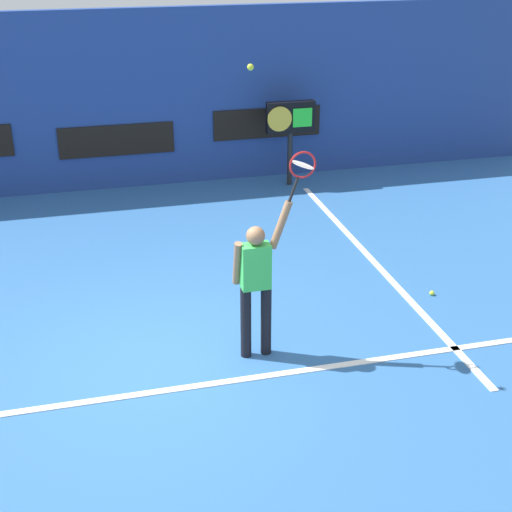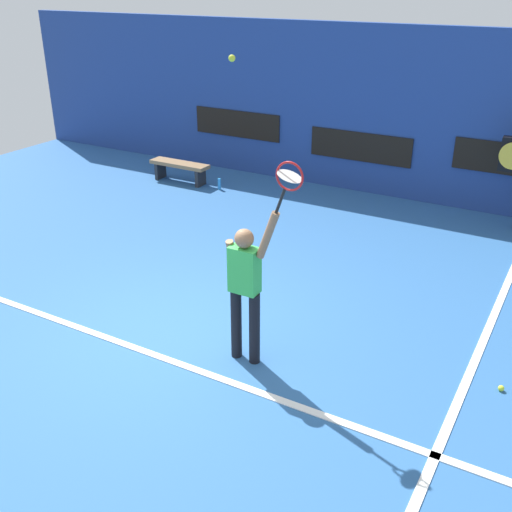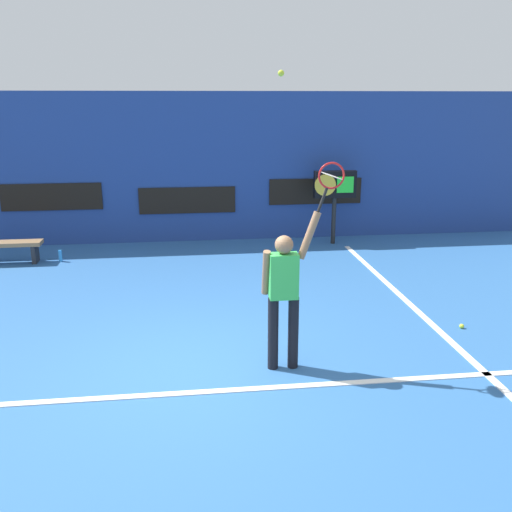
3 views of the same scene
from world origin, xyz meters
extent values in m
plane|color=#2D609E|center=(0.00, 0.00, 0.00)|extent=(18.00, 18.00, 0.00)
cube|color=navy|center=(0.00, 6.58, 1.69)|extent=(18.00, 0.20, 3.38)
cube|color=black|center=(0.00, 6.46, 0.96)|extent=(2.20, 0.03, 0.60)
cube|color=black|center=(3.00, 6.46, 1.11)|extent=(2.20, 0.03, 0.60)
cube|color=white|center=(0.00, -0.57, 0.01)|extent=(10.00, 0.10, 0.01)
cube|color=white|center=(3.53, 2.00, 0.01)|extent=(0.10, 7.00, 0.01)
cylinder|color=black|center=(0.98, -0.07, 0.46)|extent=(0.13, 0.13, 0.92)
cylinder|color=black|center=(1.23, -0.07, 0.46)|extent=(0.13, 0.13, 0.92)
cube|color=green|center=(1.10, -0.07, 1.20)|extent=(0.34, 0.20, 0.55)
sphere|color=#8C6647|center=(1.10, -0.07, 1.58)|extent=(0.22, 0.22, 0.22)
cylinder|color=#8C6647|center=(1.40, -0.07, 1.68)|extent=(0.28, 0.09, 0.58)
cylinder|color=#8C6647|center=(0.90, 0.01, 1.22)|extent=(0.09, 0.23, 0.58)
cylinder|color=black|center=(1.54, -0.07, 2.10)|extent=(0.13, 0.03, 0.29)
torus|color=red|center=(1.64, -0.07, 2.38)|extent=(0.40, 0.02, 0.40)
cylinder|color=silver|center=(1.64, -0.07, 2.38)|extent=(0.25, 0.27, 0.09)
sphere|color=#CCE033|center=(1.03, -0.15, 3.49)|extent=(0.07, 0.07, 0.07)
cylinder|color=black|center=(3.30, 5.85, 0.53)|extent=(0.10, 0.10, 1.07)
cube|color=black|center=(3.30, 5.85, 1.37)|extent=(0.95, 0.18, 0.60)
cylinder|color=gold|center=(3.05, 5.74, 1.37)|extent=(0.48, 0.02, 0.48)
cube|color=#26D833|center=(3.51, 5.74, 1.37)|extent=(0.38, 0.02, 0.36)
sphere|color=#CCE033|center=(3.90, 0.80, 0.03)|extent=(0.07, 0.07, 0.07)
camera|label=1|loc=(-0.77, -7.47, 4.87)|focal=51.38mm
camera|label=2|loc=(4.24, -5.30, 4.22)|focal=42.36mm
camera|label=3|loc=(-0.01, -6.28, 3.23)|focal=39.12mm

